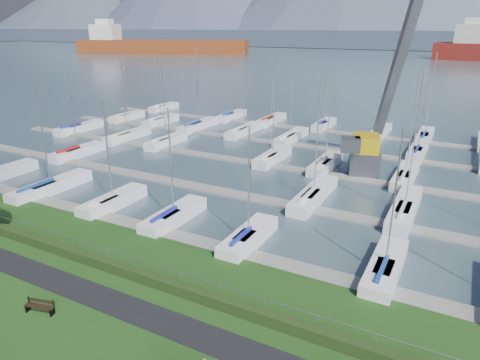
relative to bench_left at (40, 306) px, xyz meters
The scene contains 10 objects.
path 4.37m from the bench_left, 37.14° to the left, with size 160.00×2.00×0.04m, color black.
water 265.65m from the bench_left, 89.25° to the left, with size 800.00×540.00×0.20m, color #3E525C.
hedge 6.28m from the bench_left, 56.42° to the left, with size 80.00×0.70×0.70m, color #213413.
fence 6.66m from the bench_left, 58.34° to the left, with size 0.04×0.04×80.00m, color gray.
foothill 335.69m from the bench_left, 89.41° to the left, with size 900.00×80.00×12.00m, color #404C5D.
docks 31.83m from the bench_left, 83.74° to the left, with size 90.00×41.60×0.25m.
bench_left is the anchor object (origin of this frame).
crane 37.02m from the bench_left, 72.70° to the left, with size 7.24×13.07×22.35m.
cargo_ship_west 245.42m from the bench_left, 127.02° to the left, with size 99.30×50.57×21.50m.
sailboat_fleet 34.91m from the bench_left, 85.82° to the left, with size 75.72×49.72×13.37m.
Camera 1 is at (16.12, -18.23, 15.42)m, focal length 32.00 mm.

